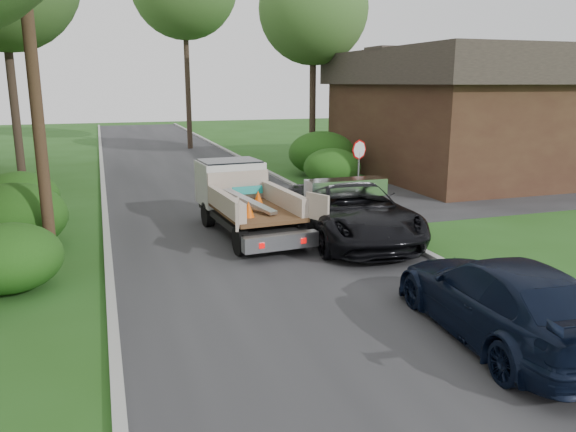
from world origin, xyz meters
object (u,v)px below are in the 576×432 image
(utility_pole, at_px, (32,57))
(black_pickup, at_px, (351,211))
(tree_right_far, at_px, (313,9))
(flatbed_truck, at_px, (240,194))
(house_right, at_px, (458,112))
(stop_sign, at_px, (359,158))
(navy_suv, at_px, (502,299))

(utility_pole, distance_m, black_pickup, 9.38)
(tree_right_far, relative_size, flatbed_truck, 2.02)
(flatbed_truck, bearing_deg, house_right, 25.14)
(stop_sign, distance_m, utility_pole, 11.91)
(house_right, distance_m, tree_right_far, 9.72)
(utility_pole, height_order, navy_suv, utility_pole)
(utility_pole, height_order, house_right, utility_pole)
(flatbed_truck, bearing_deg, navy_suv, -78.28)
(house_right, height_order, black_pickup, house_right)
(house_right, xyz_separation_m, flatbed_truck, (-13.02, -7.34, -2.02))
(house_right, distance_m, flatbed_truck, 15.08)
(stop_sign, relative_size, flatbed_truck, 0.44)
(tree_right_far, distance_m, black_pickup, 17.89)
(stop_sign, height_order, utility_pole, utility_pole)
(navy_suv, bearing_deg, house_right, -117.07)
(house_right, xyz_separation_m, black_pickup, (-10.16, -9.50, -2.30))
(flatbed_truck, distance_m, navy_suv, 9.54)
(flatbed_truck, height_order, black_pickup, flatbed_truck)
(house_right, relative_size, navy_suv, 2.48)
(navy_suv, bearing_deg, flatbed_truck, -68.87)
(tree_right_far, height_order, flatbed_truck, tree_right_far)
(stop_sign, distance_m, flatbed_truck, 5.76)
(tree_right_far, height_order, black_pickup, tree_right_far)
(tree_right_far, distance_m, flatbed_truck, 16.98)
(house_right, xyz_separation_m, navy_suv, (-10.40, -16.50, -2.40))
(tree_right_far, xyz_separation_m, navy_suv, (-4.90, -22.50, -7.72))
(navy_suv, bearing_deg, tree_right_far, -97.13)
(stop_sign, height_order, navy_suv, stop_sign)
(stop_sign, bearing_deg, tree_right_far, 78.19)
(house_right, height_order, navy_suv, house_right)
(stop_sign, relative_size, navy_suv, 0.48)
(stop_sign, distance_m, black_pickup, 5.16)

